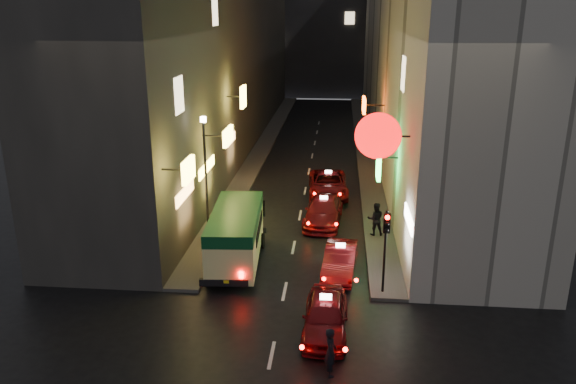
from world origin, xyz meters
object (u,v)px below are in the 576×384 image
(minibus, at_px, (236,231))
(taxi_near, at_px, (325,313))
(lamp_post, at_px, (206,172))
(traffic_light, at_px, (386,235))
(pedestrian_crossing, at_px, (331,349))

(minibus, xyz_separation_m, taxi_near, (4.19, -5.39, -0.82))
(lamp_post, bearing_deg, taxi_near, -51.30)
(minibus, relative_size, taxi_near, 1.21)
(taxi_near, bearing_deg, lamp_post, 128.70)
(minibus, bearing_deg, traffic_light, -21.15)
(taxi_near, height_order, lamp_post, lamp_post)
(taxi_near, relative_size, pedestrian_crossing, 2.66)
(minibus, bearing_deg, lamp_post, 130.84)
(pedestrian_crossing, distance_m, lamp_post, 11.96)
(minibus, height_order, taxi_near, minibus)
(lamp_post, bearing_deg, pedestrian_crossing, -57.89)
(pedestrian_crossing, height_order, traffic_light, traffic_light)
(traffic_light, xyz_separation_m, lamp_post, (-8.20, 4.53, 1.04))
(minibus, bearing_deg, pedestrian_crossing, -60.50)
(pedestrian_crossing, bearing_deg, minibus, 15.58)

